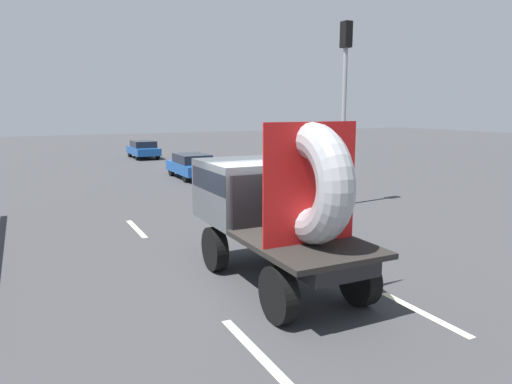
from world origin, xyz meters
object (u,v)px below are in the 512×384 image
Objects in this scene: distant_sedan at (192,165)px; traffic_light at (345,90)px; flatbed_truck at (269,200)px; oncoming_car at (143,149)px.

traffic_light is (2.77, -9.15, 3.57)m from distant_sedan.
traffic_light reaches higher than flatbed_truck.
oncoming_car is at bearing 82.67° from flatbed_truck.
traffic_light is at bearing -73.15° from distant_sedan.
distant_sedan is (3.27, 14.77, -1.03)m from flatbed_truck.
flatbed_truck is 8.64m from traffic_light.
flatbed_truck is 26.08m from oncoming_car.
traffic_light reaches higher than distant_sedan.
flatbed_truck is 15.16m from distant_sedan.
distant_sedan is 10.20m from traffic_light.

